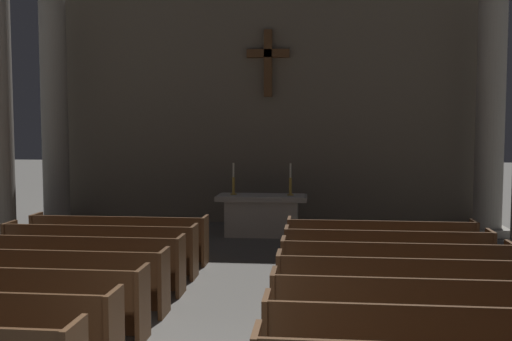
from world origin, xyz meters
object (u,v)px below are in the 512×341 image
at_px(pew_left_row_3, 11,301).
at_px(column_left_fourth, 54,97).
at_px(pew_right_row_6, 387,256).
at_px(candlestick_left, 234,184).
at_px(pew_right_row_5, 395,271).
at_px(candlestick_right, 290,185).
at_px(pew_left_row_7, 119,239).
at_px(pew_right_row_4, 405,290).
at_px(column_right_fourth, 491,94).
at_px(pew_left_row_4, 48,280).
at_px(pew_right_row_3, 418,314).
at_px(pew_left_row_6, 100,250).
at_px(altar, 262,214).
at_px(pew_right_row_7, 380,244).
at_px(pew_left_row_5, 77,263).

xyz_separation_m(pew_left_row_3, column_left_fourth, (-3.00, 7.89, 2.98)).
height_order(pew_right_row_6, candlestick_left, candlestick_left).
distance_m(pew_right_row_5, candlestick_right, 5.57).
bearing_deg(candlestick_left, pew_left_row_7, -120.21).
relative_size(pew_right_row_6, candlestick_left, 4.46).
height_order(pew_left_row_3, pew_right_row_4, same).
distance_m(column_left_fourth, column_right_fourth, 11.06).
relative_size(pew_left_row_3, column_left_fourth, 0.49).
bearing_deg(pew_left_row_4, candlestick_left, 73.64).
relative_size(pew_left_row_4, pew_right_row_4, 1.00).
distance_m(pew_right_row_3, pew_right_row_4, 1.03).
bearing_deg(column_right_fourth, pew_left_row_3, -135.61).
xyz_separation_m(column_right_fourth, candlestick_right, (-4.83, -0.63, -2.19)).
bearing_deg(pew_right_row_4, pew_right_row_5, 90.00).
xyz_separation_m(pew_left_row_4, pew_left_row_6, (0.00, 2.06, 0.00)).
bearing_deg(candlestick_right, pew_right_row_6, -66.32).
distance_m(pew_left_row_7, altar, 4.03).
height_order(pew_right_row_6, pew_right_row_7, same).
height_order(pew_left_row_7, pew_right_row_3, same).
distance_m(pew_right_row_7, candlestick_left, 4.57).
height_order(pew_right_row_5, pew_right_row_7, same).
bearing_deg(pew_left_row_4, column_left_fourth, 113.63).
bearing_deg(pew_left_row_5, candlestick_left, 70.62).
distance_m(column_left_fourth, candlestick_right, 6.64).
xyz_separation_m(pew_left_row_6, pew_right_row_3, (5.06, -3.09, 0.00)).
relative_size(pew_right_row_5, altar, 1.58).
bearing_deg(candlestick_right, pew_left_row_4, -117.40).
bearing_deg(pew_right_row_6, pew_right_row_3, -90.00).
xyz_separation_m(pew_right_row_5, altar, (-2.53, 5.20, 0.06)).
bearing_deg(pew_right_row_6, column_right_fourth, 57.98).
bearing_deg(pew_left_row_7, pew_left_row_3, -90.00).
height_order(column_right_fourth, candlestick_left, column_right_fourth).
distance_m(pew_left_row_7, column_right_fourth, 9.38).
height_order(pew_left_row_4, pew_left_row_7, same).
bearing_deg(altar, pew_left_row_4, -112.09).
xyz_separation_m(pew_left_row_4, candlestick_left, (1.83, 6.23, 0.79)).
height_order(pew_left_row_4, column_left_fourth, column_left_fourth).
bearing_deg(column_left_fourth, pew_right_row_3, -44.39).
height_order(pew_left_row_5, pew_right_row_6, same).
bearing_deg(pew_right_row_4, pew_right_row_3, -90.00).
distance_m(altar, candlestick_right, 1.01).
height_order(pew_right_row_3, candlestick_right, candlestick_right).
bearing_deg(candlestick_left, candlestick_right, 0.00).
height_order(pew_left_row_3, altar, altar).
relative_size(pew_left_row_6, pew_right_row_3, 1.00).
relative_size(pew_left_row_4, pew_right_row_7, 1.00).
relative_size(pew_right_row_5, candlestick_right, 4.46).
relative_size(pew_left_row_3, pew_left_row_4, 1.00).
bearing_deg(column_left_fourth, pew_left_row_5, -62.76).
bearing_deg(altar, column_right_fourth, 6.50).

